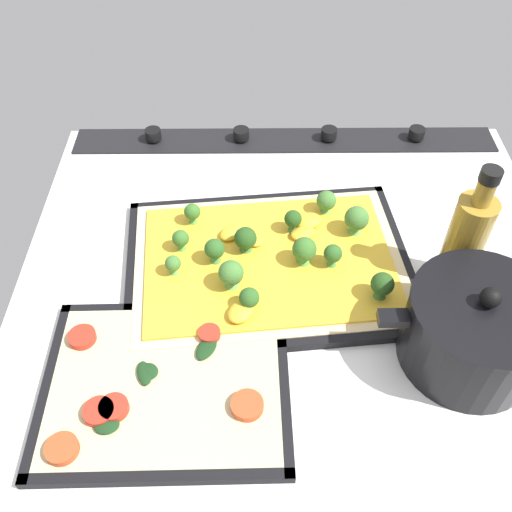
{
  "coord_description": "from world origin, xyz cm",
  "views": [
    {
      "loc": [
        5.83,
        51.06,
        61.02
      ],
      "look_at": [
        5.42,
        0.77,
        6.04
      ],
      "focal_mm": 39.79,
      "sensor_mm": 36.0,
      "label": 1
    }
  ],
  "objects_px": {
    "baking_tray_back": "(166,386)",
    "veggie_pizza_back": "(161,384)",
    "cooking_pot": "(475,330)",
    "oil_bottle": "(464,238)",
    "baking_tray_front": "(269,266)",
    "broccoli_pizza": "(272,258)"
  },
  "relations": [
    {
      "from": "baking_tray_front",
      "to": "veggie_pizza_back",
      "type": "relative_size",
      "value": 1.56
    },
    {
      "from": "veggie_pizza_back",
      "to": "oil_bottle",
      "type": "distance_m",
      "value": 0.43
    },
    {
      "from": "baking_tray_front",
      "to": "oil_bottle",
      "type": "relative_size",
      "value": 2.17
    },
    {
      "from": "veggie_pizza_back",
      "to": "baking_tray_front",
      "type": "bearing_deg",
      "value": -124.53
    },
    {
      "from": "baking_tray_front",
      "to": "oil_bottle",
      "type": "height_order",
      "value": "oil_bottle"
    },
    {
      "from": "broccoli_pizza",
      "to": "cooking_pot",
      "type": "distance_m",
      "value": 0.28
    },
    {
      "from": "baking_tray_front",
      "to": "oil_bottle",
      "type": "distance_m",
      "value": 0.27
    },
    {
      "from": "cooking_pot",
      "to": "oil_bottle",
      "type": "distance_m",
      "value": 0.13
    },
    {
      "from": "veggie_pizza_back",
      "to": "cooking_pot",
      "type": "distance_m",
      "value": 0.38
    },
    {
      "from": "baking_tray_back",
      "to": "veggie_pizza_back",
      "type": "bearing_deg",
      "value": 17.12
    },
    {
      "from": "cooking_pot",
      "to": "oil_bottle",
      "type": "relative_size",
      "value": 1.22
    },
    {
      "from": "baking_tray_front",
      "to": "baking_tray_back",
      "type": "height_order",
      "value": "same"
    },
    {
      "from": "broccoli_pizza",
      "to": "baking_tray_back",
      "type": "relative_size",
      "value": 1.34
    },
    {
      "from": "baking_tray_back",
      "to": "cooking_pot",
      "type": "relative_size",
      "value": 1.24
    },
    {
      "from": "cooking_pot",
      "to": "veggie_pizza_back",
      "type": "bearing_deg",
      "value": 6.91
    },
    {
      "from": "veggie_pizza_back",
      "to": "cooking_pot",
      "type": "xyz_separation_m",
      "value": [
        -0.37,
        -0.05,
        0.04
      ]
    },
    {
      "from": "baking_tray_back",
      "to": "veggie_pizza_back",
      "type": "height_order",
      "value": "veggie_pizza_back"
    },
    {
      "from": "cooking_pot",
      "to": "oil_bottle",
      "type": "height_order",
      "value": "oil_bottle"
    },
    {
      "from": "baking_tray_front",
      "to": "broccoli_pizza",
      "type": "xyz_separation_m",
      "value": [
        -0.0,
        -0.0,
        0.01
      ]
    },
    {
      "from": "baking_tray_front",
      "to": "broccoli_pizza",
      "type": "height_order",
      "value": "broccoli_pizza"
    },
    {
      "from": "baking_tray_front",
      "to": "veggie_pizza_back",
      "type": "distance_m",
      "value": 0.23
    },
    {
      "from": "baking_tray_front",
      "to": "oil_bottle",
      "type": "xyz_separation_m",
      "value": [
        -0.25,
        0.02,
        0.08
      ]
    }
  ]
}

